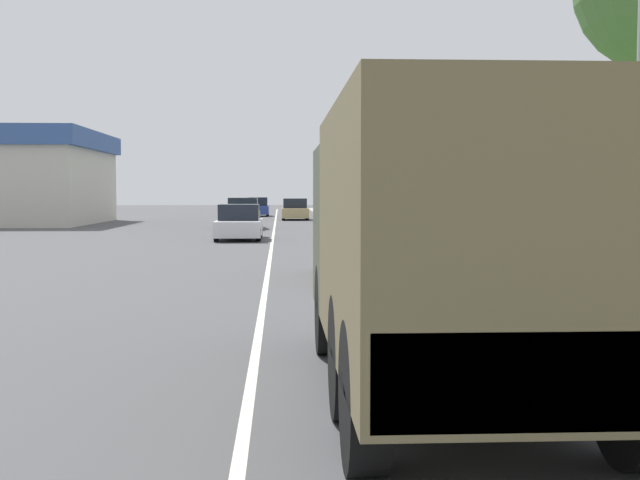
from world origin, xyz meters
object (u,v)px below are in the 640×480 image
(car_nearest_ahead, at_px, (359,247))
(car_farthest_ahead, at_px, (258,208))
(car_fourth_ahead, at_px, (295,210))
(car_second_ahead, at_px, (239,224))
(military_truck, at_px, (445,239))
(car_third_ahead, at_px, (243,215))

(car_nearest_ahead, relative_size, car_farthest_ahead, 0.98)
(car_nearest_ahead, bearing_deg, car_fourth_ahead, 91.08)
(car_nearest_ahead, xyz_separation_m, car_farthest_ahead, (-3.73, 48.99, -0.03))
(car_nearest_ahead, bearing_deg, car_second_ahead, 102.89)
(military_truck, distance_m, car_nearest_ahead, 11.16)
(car_nearest_ahead, height_order, car_third_ahead, car_third_ahead)
(car_second_ahead, relative_size, car_third_ahead, 1.02)
(car_nearest_ahead, height_order, car_second_ahead, car_nearest_ahead)
(car_second_ahead, distance_m, car_fourth_ahead, 24.42)
(military_truck, xyz_separation_m, car_third_ahead, (-3.66, 37.13, -0.83))
(military_truck, height_order, car_second_ahead, military_truck)
(car_third_ahead, distance_m, car_fourth_ahead, 14.43)
(military_truck, height_order, car_third_ahead, military_truck)
(car_second_ahead, height_order, car_fourth_ahead, car_fourth_ahead)
(military_truck, height_order, car_fourth_ahead, military_truck)
(car_farthest_ahead, bearing_deg, car_second_ahead, -89.82)
(car_second_ahead, bearing_deg, car_nearest_ahead, -77.11)
(car_farthest_ahead, bearing_deg, military_truck, -86.69)
(military_truck, height_order, car_nearest_ahead, military_truck)
(car_fourth_ahead, bearing_deg, military_truck, -89.44)
(car_fourth_ahead, xyz_separation_m, car_farthest_ahead, (-2.97, 8.90, 0.01))
(car_third_ahead, xyz_separation_m, car_fourth_ahead, (3.16, 14.08, -0.06))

